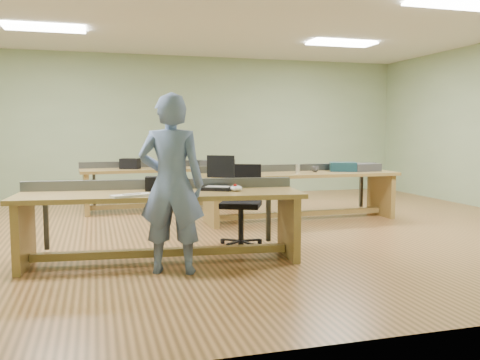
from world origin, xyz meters
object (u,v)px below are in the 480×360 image
Objects in this scene: workbench_front at (162,210)px; workbench_back at (164,179)px; task_chair at (242,216)px; person at (171,184)px; parts_bin_grey at (365,167)px; workbench_mid at (299,184)px; camera_bag at (156,184)px; laptop_base at (218,188)px; parts_bin_teal at (343,167)px; drinks_can at (298,168)px; mug at (315,169)px.

workbench_front and workbench_back have the same top height.
workbench_front is 3.11× the size of task_chair.
person is 4.29m from parts_bin_grey.
workbench_mid is 3.15× the size of task_chair.
camera_bag is (-0.04, 0.14, 0.27)m from workbench_front.
laptop_base is 0.77× the size of parts_bin_teal.
camera_bag reaches higher than workbench_front.
task_chair reaches higher than workbench_mid.
parts_bin_grey is at bearing 54.17° from task_chair.
person is at bearing -133.54° from drinks_can.
workbench_front is 1.19m from task_chair.
task_chair is (0.56, -3.06, -0.19)m from workbench_back.
mug is (2.66, 2.51, -0.09)m from person.
mug is (1.65, 1.49, 0.43)m from task_chair.
parts_bin_grey is (0.35, -0.08, -0.01)m from parts_bin_teal.
workbench_front is at bearing -67.70° from person.
camera_bag reaches higher than drinks_can.
camera_bag is 0.50× the size of parts_bin_grey.
workbench_back is 3.11m from task_chair.
workbench_mid is 0.83m from parts_bin_teal.
task_chair is at bearing -134.31° from workbench_mid.
mug is at bearing 4.91° from drinks_can.
laptop_base is 0.71× the size of parts_bin_grey.
workbench_mid is 6.84× the size of parts_bin_grey.
task_chair is 2.04m from drinks_can.
parts_bin_teal is 0.81m from drinks_can.
parts_bin_teal is (3.25, 1.90, -0.00)m from camera_bag.
workbench_front is 4.07m from parts_bin_grey.
mug is (2.07, 1.98, 0.03)m from laptop_base.
workbench_front is 7.33× the size of parts_bin_teal.
task_chair is 8.27× the size of mug.
workbench_mid is 2.51m from workbench_back.
mug is at bearing 176.25° from parts_bin_grey.
workbench_front is 1.74× the size of person.
parts_bin_grey is at bearing -2.34° from workbench_mid.
drinks_can is at bearing -43.00° from workbench_back.
parts_bin_teal reaches higher than workbench_front.
laptop_base is 3.26m from parts_bin_teal.
parts_bin_grey is at bearing 34.92° from workbench_front.
laptop_base is (0.59, 0.53, -0.12)m from person.
drinks_can reaches higher than workbench_mid.
mug is 0.31m from drinks_can.
camera_bag reaches higher than parts_bin_grey.
task_chair is at bearing -82.65° from workbench_back.
laptop_base is at bearing -132.06° from drinks_can.
drinks_can is at bearing 45.82° from workbench_front.
person is 1.79× the size of task_chair.
drinks_can reaches higher than workbench_back.
mug is at bearing 72.42° from laptop_base.
laptop_base is (0.63, 0.04, 0.21)m from workbench_front.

